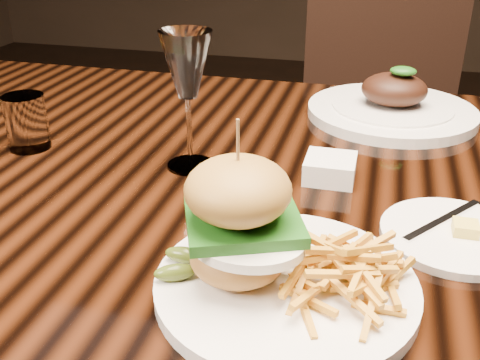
% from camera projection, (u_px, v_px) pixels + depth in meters
% --- Properties ---
extents(dining_table, '(1.60, 0.90, 0.75)m').
position_uv_depth(dining_table, '(290.00, 222.00, 0.83)').
color(dining_table, black).
rests_on(dining_table, ground).
extents(burger_plate, '(0.26, 0.26, 0.18)m').
position_uv_depth(burger_plate, '(277.00, 253.00, 0.54)').
color(burger_plate, white).
rests_on(burger_plate, dining_table).
extents(side_saucer, '(0.17, 0.17, 0.02)m').
position_uv_depth(side_saucer, '(454.00, 235.00, 0.64)').
color(side_saucer, white).
rests_on(side_saucer, dining_table).
extents(ramekin, '(0.09, 0.09, 0.03)m').
position_uv_depth(ramekin, '(330.00, 168.00, 0.78)').
color(ramekin, white).
rests_on(ramekin, dining_table).
extents(wine_glass, '(0.07, 0.07, 0.20)m').
position_uv_depth(wine_glass, '(187.00, 69.00, 0.76)').
color(wine_glass, white).
rests_on(wine_glass, dining_table).
extents(water_tumbler, '(0.06, 0.06, 0.09)m').
position_uv_depth(water_tumbler, '(27.00, 122.00, 0.87)').
color(water_tumbler, white).
rests_on(water_tumbler, dining_table).
extents(far_dish, '(0.30, 0.30, 0.10)m').
position_uv_depth(far_dish, '(392.00, 107.00, 1.00)').
color(far_dish, white).
rests_on(far_dish, dining_table).
extents(chair_far, '(0.52, 0.53, 0.95)m').
position_uv_depth(chair_far, '(381.00, 115.00, 1.63)').
color(chair_far, black).
rests_on(chair_far, ground).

